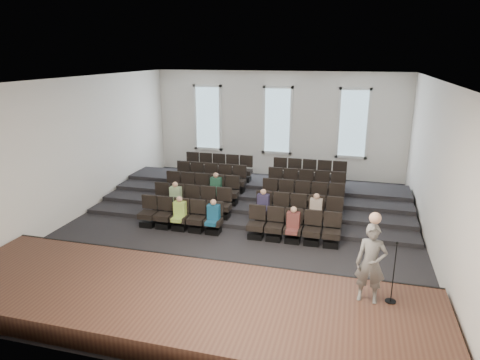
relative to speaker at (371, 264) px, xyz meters
name	(u,v)px	position (x,y,z in m)	size (l,w,h in m)	color
ground	(239,229)	(-4.13, 4.29, -1.40)	(14.00, 14.00, 0.00)	black
ceiling	(239,79)	(-4.13, 4.29, 3.61)	(12.00, 14.00, 0.02)	white
wall_back	(278,125)	(-4.13, 11.31, 1.10)	(12.00, 0.04, 5.00)	white
wall_front	(134,249)	(-4.13, -2.73, 1.10)	(12.00, 0.04, 5.00)	white
wall_left	(79,148)	(-10.15, 4.29, 1.10)	(0.04, 14.00, 5.00)	white
wall_right	(438,170)	(1.89, 4.29, 1.10)	(0.04, 14.00, 5.00)	white
stage	(181,303)	(-4.13, -0.81, -1.15)	(11.80, 3.60, 0.50)	#472C1E
stage_lip	(207,267)	(-4.13, 0.96, -1.15)	(11.80, 0.06, 0.52)	black
risers	(259,195)	(-4.13, 7.46, -1.21)	(11.80, 4.80, 0.60)	black
seating_rows	(250,196)	(-4.13, 5.83, -0.72)	(6.80, 4.70, 1.67)	black
windows	(277,121)	(-4.13, 11.24, 1.30)	(8.44, 0.10, 3.24)	white
audience	(235,205)	(-4.32, 4.44, -0.61)	(5.45, 2.64, 1.10)	#A5CD52
speaker	(371,264)	(0.00, 0.00, 0.00)	(0.66, 0.43, 1.80)	#605E5B
mic_stand	(392,284)	(0.49, 0.07, -0.47)	(0.24, 0.24, 1.45)	black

